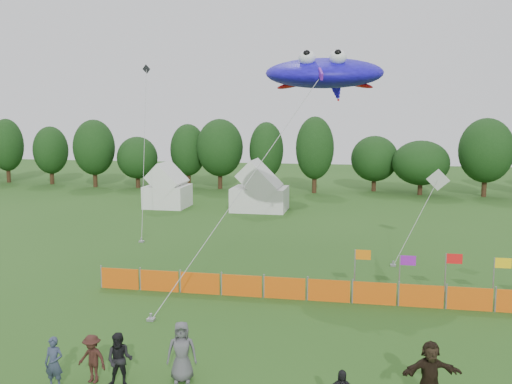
% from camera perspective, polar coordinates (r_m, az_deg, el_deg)
% --- Properties ---
extents(ground, '(160.00, 160.00, 0.00)m').
position_cam_1_polar(ground, '(19.07, -3.61, -18.17)').
color(ground, '#234C16').
rests_on(ground, ground).
extents(treeline, '(104.57, 8.78, 8.36)m').
position_cam_1_polar(treeline, '(61.72, 8.38, 3.82)').
color(treeline, '#382314').
rests_on(treeline, ground).
extents(tent_left, '(3.68, 3.68, 3.25)m').
position_cam_1_polar(tent_left, '(52.07, -8.84, 0.28)').
color(tent_left, white).
rests_on(tent_left, ground).
extents(tent_right, '(4.76, 3.81, 3.36)m').
position_cam_1_polar(tent_right, '(49.57, 0.38, 0.07)').
color(tent_right, silver).
rests_on(tent_right, ground).
extents(barrier_fence, '(19.90, 0.06, 1.00)m').
position_cam_1_polar(barrier_fence, '(26.18, 5.06, -9.68)').
color(barrier_fence, '#D9540C').
rests_on(barrier_fence, ground).
extents(flag_row, '(10.73, 0.66, 2.27)m').
position_cam_1_polar(flag_row, '(27.01, 20.81, -7.58)').
color(flag_row, gray).
rests_on(flag_row, ground).
extents(spectator_a, '(0.60, 0.40, 1.62)m').
position_cam_1_polar(spectator_a, '(19.17, -19.55, -15.82)').
color(spectator_a, '#2D364C').
rests_on(spectator_a, ground).
extents(spectator_b, '(0.92, 0.76, 1.71)m').
position_cam_1_polar(spectator_b, '(18.70, -13.48, -16.03)').
color(spectator_b, black).
rests_on(spectator_b, ground).
extents(spectator_c, '(1.09, 0.76, 1.54)m').
position_cam_1_polar(spectator_c, '(19.23, -16.07, -15.72)').
color(spectator_c, '#341A15').
rests_on(spectator_c, ground).
extents(spectator_e, '(1.07, 0.83, 1.93)m').
position_cam_1_polar(spectator_e, '(18.69, -7.44, -15.54)').
color(spectator_e, '#4E4E53').
rests_on(spectator_e, ground).
extents(spectator_f, '(1.84, 1.01, 1.89)m').
position_cam_1_polar(spectator_f, '(17.96, 17.01, -16.90)').
color(spectator_f, black).
rests_on(spectator_f, ground).
extents(stingray_kite, '(9.68, 20.19, 11.80)m').
position_cam_1_polar(stingray_kite, '(33.03, 6.97, 11.63)').
color(stingray_kite, '#1E10E4').
rests_on(stingray_kite, ground).
extents(small_kite_white, '(3.40, 3.59, 5.18)m').
position_cam_1_polar(small_kite_white, '(34.64, 16.85, -0.61)').
color(small_kite_white, silver).
rests_on(small_kite_white, ground).
extents(small_kite_dark, '(4.48, 11.82, 12.51)m').
position_cam_1_polar(small_kite_dark, '(44.12, -11.09, 5.38)').
color(small_kite_dark, black).
rests_on(small_kite_dark, ground).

